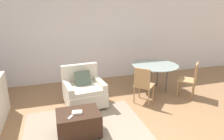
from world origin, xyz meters
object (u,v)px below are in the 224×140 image
object	(u,v)px
armchair	(84,91)
dining_chair_near_right	(191,77)
tv_remote_primary	(71,116)
dining_chair_near_left	(143,83)
dining_table	(155,67)
ottoman	(79,123)
book_stack	(77,112)

from	to	relation	value
armchair	dining_chair_near_right	xyz separation A→B (m)	(2.68, -0.36, 0.17)
tv_remote_primary	dining_chair_near_left	world-z (taller)	dining_chair_near_left
dining_table	dining_chair_near_right	size ratio (longest dim) A/B	1.38
tv_remote_primary	dining_chair_near_right	bearing A→B (deg)	16.49
ottoman	dining_chair_near_right	world-z (taller)	dining_chair_near_right
ottoman	book_stack	world-z (taller)	book_stack
book_stack	ottoman	bearing A→B (deg)	60.71
book_stack	dining_table	world-z (taller)	dining_table
book_stack	dining_chair_near_right	xyz separation A→B (m)	(2.99, 0.84, 0.05)
ottoman	dining_chair_near_right	xyz separation A→B (m)	(2.98, 0.81, 0.27)
dining_chair_near_left	tv_remote_primary	bearing A→B (deg)	-152.60
ottoman	dining_chair_near_right	size ratio (longest dim) A/B	0.84
dining_chair_near_right	tv_remote_primary	bearing A→B (deg)	-163.51
book_stack	dining_chair_near_left	distance (m)	1.86
tv_remote_primary	dining_table	distance (m)	2.92
ottoman	dining_table	size ratio (longest dim) A/B	0.61
armchair	dining_table	world-z (taller)	armchair
armchair	dining_chair_near_left	world-z (taller)	armchair
ottoman	dining_chair_near_left	xyz separation A→B (m)	(1.64, 0.81, 0.27)
armchair	book_stack	distance (m)	1.24
book_stack	tv_remote_primary	xyz separation A→B (m)	(-0.11, -0.08, -0.01)
armchair	tv_remote_primary	world-z (taller)	armchair
armchair	dining_chair_near_left	size ratio (longest dim) A/B	1.06
ottoman	dining_chair_near_left	world-z (taller)	dining_chair_near_left
book_stack	tv_remote_primary	bearing A→B (deg)	-144.09
ottoman	dining_chair_near_right	bearing A→B (deg)	15.15
ottoman	dining_chair_near_right	distance (m)	3.10
book_stack	dining_chair_near_right	distance (m)	3.11
ottoman	book_stack	xyz separation A→B (m)	(-0.02, -0.03, 0.22)
dining_table	dining_chair_near_left	world-z (taller)	dining_chair_near_left
ottoman	tv_remote_primary	bearing A→B (deg)	-139.14
tv_remote_primary	dining_chair_near_right	xyz separation A→B (m)	(3.11, 0.92, 0.06)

